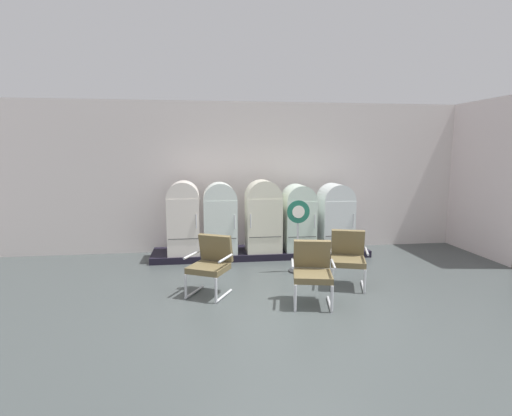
{
  "coord_description": "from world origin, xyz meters",
  "views": [
    {
      "loc": [
        -1.21,
        -5.21,
        2.22
      ],
      "look_at": [
        -0.14,
        2.75,
        1.06
      ],
      "focal_mm": 28.21,
      "sensor_mm": 36.0,
      "label": 1
    }
  ],
  "objects_px": {
    "refrigerator_4": "(335,215)",
    "sign_stand": "(298,239)",
    "refrigerator_3": "(299,216)",
    "armchair_center": "(312,269)",
    "refrigerator_0": "(184,215)",
    "refrigerator_2": "(263,214)",
    "armchair_left": "(211,262)",
    "armchair_right": "(348,256)",
    "refrigerator_1": "(220,216)"
  },
  "relations": [
    {
      "from": "refrigerator_3",
      "to": "armchair_center",
      "type": "height_order",
      "value": "refrigerator_3"
    },
    {
      "from": "refrigerator_1",
      "to": "refrigerator_2",
      "type": "bearing_deg",
      "value": -0.11
    },
    {
      "from": "refrigerator_2",
      "to": "sign_stand",
      "type": "height_order",
      "value": "refrigerator_2"
    },
    {
      "from": "refrigerator_3",
      "to": "armchair_center",
      "type": "bearing_deg",
      "value": -99.25
    },
    {
      "from": "refrigerator_0",
      "to": "refrigerator_1",
      "type": "bearing_deg",
      "value": -3.89
    },
    {
      "from": "armchair_left",
      "to": "refrigerator_1",
      "type": "bearing_deg",
      "value": 83.33
    },
    {
      "from": "refrigerator_2",
      "to": "armchair_left",
      "type": "relative_size",
      "value": 1.63
    },
    {
      "from": "refrigerator_4",
      "to": "armchair_left",
      "type": "height_order",
      "value": "refrigerator_4"
    },
    {
      "from": "armchair_left",
      "to": "armchair_center",
      "type": "bearing_deg",
      "value": -21.93
    },
    {
      "from": "refrigerator_3",
      "to": "refrigerator_0",
      "type": "bearing_deg",
      "value": -179.99
    },
    {
      "from": "refrigerator_3",
      "to": "armchair_left",
      "type": "relative_size",
      "value": 1.51
    },
    {
      "from": "refrigerator_1",
      "to": "refrigerator_4",
      "type": "height_order",
      "value": "refrigerator_1"
    },
    {
      "from": "armchair_left",
      "to": "armchair_right",
      "type": "xyz_separation_m",
      "value": [
        2.24,
        0.08,
        0.0
      ]
    },
    {
      "from": "refrigerator_4",
      "to": "refrigerator_2",
      "type": "bearing_deg",
      "value": -178.7
    },
    {
      "from": "armchair_left",
      "to": "sign_stand",
      "type": "relative_size",
      "value": 0.68
    },
    {
      "from": "refrigerator_4",
      "to": "sign_stand",
      "type": "relative_size",
      "value": 1.04
    },
    {
      "from": "refrigerator_0",
      "to": "armchair_right",
      "type": "xyz_separation_m",
      "value": [
        2.74,
        -1.99,
        -0.41
      ]
    },
    {
      "from": "refrigerator_3",
      "to": "armchair_left",
      "type": "distance_m",
      "value": 2.82
    },
    {
      "from": "refrigerator_1",
      "to": "sign_stand",
      "type": "relative_size",
      "value": 1.08
    },
    {
      "from": "refrigerator_4",
      "to": "armchair_center",
      "type": "height_order",
      "value": "refrigerator_4"
    },
    {
      "from": "refrigerator_2",
      "to": "sign_stand",
      "type": "bearing_deg",
      "value": -66.77
    },
    {
      "from": "refrigerator_4",
      "to": "sign_stand",
      "type": "xyz_separation_m",
      "value": [
        -1.09,
        -1.13,
        -0.25
      ]
    },
    {
      "from": "refrigerator_4",
      "to": "armchair_center",
      "type": "relative_size",
      "value": 1.52
    },
    {
      "from": "armchair_center",
      "to": "refrigerator_0",
      "type": "bearing_deg",
      "value": 126.3
    },
    {
      "from": "refrigerator_2",
      "to": "armchair_left",
      "type": "bearing_deg",
      "value": -119.12
    },
    {
      "from": "refrigerator_4",
      "to": "armchair_right",
      "type": "height_order",
      "value": "refrigerator_4"
    },
    {
      "from": "sign_stand",
      "to": "refrigerator_4",
      "type": "bearing_deg",
      "value": 46.2
    },
    {
      "from": "refrigerator_1",
      "to": "armchair_left",
      "type": "height_order",
      "value": "refrigerator_1"
    },
    {
      "from": "refrigerator_4",
      "to": "armchair_right",
      "type": "distance_m",
      "value": 2.05
    },
    {
      "from": "refrigerator_3",
      "to": "sign_stand",
      "type": "distance_m",
      "value": 1.21
    },
    {
      "from": "refrigerator_0",
      "to": "refrigerator_2",
      "type": "relative_size",
      "value": 0.99
    },
    {
      "from": "refrigerator_2",
      "to": "armchair_right",
      "type": "relative_size",
      "value": 1.63
    },
    {
      "from": "refrigerator_3",
      "to": "sign_stand",
      "type": "height_order",
      "value": "refrigerator_3"
    },
    {
      "from": "refrigerator_1",
      "to": "sign_stand",
      "type": "distance_m",
      "value": 1.77
    },
    {
      "from": "armchair_right",
      "to": "armchair_center",
      "type": "bearing_deg",
      "value": -139.54
    },
    {
      "from": "refrigerator_1",
      "to": "refrigerator_3",
      "type": "height_order",
      "value": "refrigerator_1"
    },
    {
      "from": "sign_stand",
      "to": "armchair_left",
      "type": "bearing_deg",
      "value": -150.01
    },
    {
      "from": "armchair_center",
      "to": "sign_stand",
      "type": "height_order",
      "value": "sign_stand"
    },
    {
      "from": "refrigerator_1",
      "to": "armchair_center",
      "type": "distance_m",
      "value": 2.9
    },
    {
      "from": "refrigerator_0",
      "to": "armchair_left",
      "type": "bearing_deg",
      "value": -76.5
    },
    {
      "from": "refrigerator_0",
      "to": "armchair_right",
      "type": "distance_m",
      "value": 3.4
    },
    {
      "from": "refrigerator_0",
      "to": "armchair_center",
      "type": "height_order",
      "value": "refrigerator_0"
    },
    {
      "from": "refrigerator_3",
      "to": "armchair_center",
      "type": "xyz_separation_m",
      "value": [
        -0.43,
        -2.66,
        -0.35
      ]
    },
    {
      "from": "armchair_center",
      "to": "sign_stand",
      "type": "relative_size",
      "value": 0.68
    },
    {
      "from": "refrigerator_0",
      "to": "armchair_center",
      "type": "xyz_separation_m",
      "value": [
        1.95,
        -2.66,
        -0.41
      ]
    },
    {
      "from": "refrigerator_0",
      "to": "sign_stand",
      "type": "height_order",
      "value": "refrigerator_0"
    },
    {
      "from": "refrigerator_0",
      "to": "refrigerator_2",
      "type": "distance_m",
      "value": 1.62
    },
    {
      "from": "refrigerator_2",
      "to": "sign_stand",
      "type": "distance_m",
      "value": 1.23
    },
    {
      "from": "armchair_left",
      "to": "sign_stand",
      "type": "bearing_deg",
      "value": 29.99
    },
    {
      "from": "refrigerator_1",
      "to": "armchair_right",
      "type": "relative_size",
      "value": 1.58
    }
  ]
}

